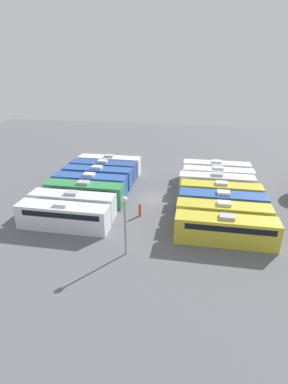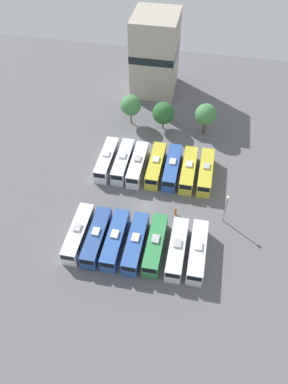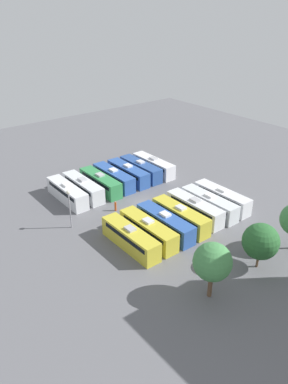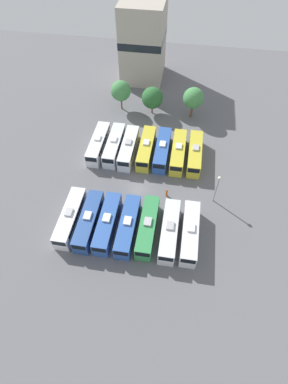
{
  "view_description": "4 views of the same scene",
  "coord_description": "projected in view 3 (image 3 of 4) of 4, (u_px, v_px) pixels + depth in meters",
  "views": [
    {
      "loc": [
        39.81,
        6.03,
        18.33
      ],
      "look_at": [
        1.44,
        -0.96,
        1.67
      ],
      "focal_mm": 28.0,
      "sensor_mm": 36.0,
      "label": 1
    },
    {
      "loc": [
        8.22,
        -44.42,
        53.82
      ],
      "look_at": [
        -0.74,
        1.49,
        2.31
      ],
      "focal_mm": 35.0,
      "sensor_mm": 36.0,
      "label": 2
    },
    {
      "loc": [
        36.78,
        46.79,
        31.9
      ],
      "look_at": [
        -0.39,
        -0.35,
        1.91
      ],
      "focal_mm": 35.0,
      "sensor_mm": 36.0,
      "label": 3
    },
    {
      "loc": [
        6.93,
        -35.73,
        44.23
      ],
      "look_at": [
        1.45,
        -1.72,
        1.43
      ],
      "focal_mm": 28.0,
      "sensor_mm": 36.0,
      "label": 4
    }
  ],
  "objects": [
    {
      "name": "ground_plane",
      "position": [
        144.0,
        203.0,
        67.5
      ],
      "size": [
        121.94,
        121.94,
        0.0
      ],
      "primitive_type": "plane",
      "color": "slate"
    },
    {
      "name": "bus_0",
      "position": [
        153.0,
        165.0,
        78.9
      ],
      "size": [
        2.64,
        11.15,
        3.42
      ],
      "color": "white",
      "rests_on": "ground_plane"
    },
    {
      "name": "bus_1",
      "position": [
        141.0,
        169.0,
        77.21
      ],
      "size": [
        2.64,
        11.15,
        3.42
      ],
      "color": "#284C93",
      "rests_on": "ground_plane"
    },
    {
      "name": "bus_2",
      "position": [
        128.0,
        173.0,
        75.36
      ],
      "size": [
        2.64,
        11.15,
        3.42
      ],
      "color": "#2D56A8",
      "rests_on": "ground_plane"
    },
    {
      "name": "bus_3",
      "position": [
        114.0,
        177.0,
        73.44
      ],
      "size": [
        2.64,
        11.15,
        3.42
      ],
      "color": "#2D56A8",
      "rests_on": "ground_plane"
    },
    {
      "name": "bus_4",
      "position": [
        100.0,
        182.0,
        71.36
      ],
      "size": [
        2.64,
        11.15,
        3.42
      ],
      "color": "#338C4C",
      "rests_on": "ground_plane"
    },
    {
      "name": "bus_5",
      "position": [
        83.0,
        187.0,
        69.45
      ],
      "size": [
        2.64,
        11.15,
        3.42
      ],
      "color": "silver",
      "rests_on": "ground_plane"
    },
    {
      "name": "bus_6",
      "position": [
        67.0,
        192.0,
        67.47
      ],
      "size": [
        2.64,
        11.15,
        3.42
      ],
      "color": "silver",
      "rests_on": "ground_plane"
    },
    {
      "name": "bus_7",
      "position": [
        222.0,
        198.0,
        65.63
      ],
      "size": [
        2.64,
        11.15,
        3.42
      ],
      "color": "silver",
      "rests_on": "ground_plane"
    },
    {
      "name": "bus_8",
      "position": [
        209.0,
        204.0,
        63.68
      ],
      "size": [
        2.64,
        11.15,
        3.42
      ],
      "color": "silver",
      "rests_on": "ground_plane"
    },
    {
      "name": "bus_9",
      "position": [
        195.0,
        208.0,
        62.18
      ],
      "size": [
        2.64,
        11.15,
        3.42
      ],
      "color": "silver",
      "rests_on": "ground_plane"
    },
    {
      "name": "bus_10",
      "position": [
        181.0,
        216.0,
        59.87
      ],
      "size": [
        2.64,
        11.15,
        3.42
      ],
      "color": "gold",
      "rests_on": "ground_plane"
    },
    {
      "name": "bus_11",
      "position": [
        165.0,
        223.0,
        57.98
      ],
      "size": [
        2.64,
        11.15,
        3.42
      ],
      "color": "#2D56A8",
      "rests_on": "ground_plane"
    },
    {
      "name": "bus_12",
      "position": [
        148.0,
        230.0,
        56.24
      ],
      "size": [
        2.64,
        11.15,
        3.42
      ],
      "color": "gold",
      "rests_on": "ground_plane"
    },
    {
      "name": "bus_13",
      "position": [
        130.0,
        238.0,
        54.29
      ],
      "size": [
        2.64,
        11.15,
        3.42
      ],
      "color": "gold",
      "rests_on": "ground_plane"
    },
    {
      "name": "worker_person",
      "position": [
        115.0,
        206.0,
        64.56
      ],
      "size": [
        0.36,
        0.36,
        1.85
      ],
      "color": "#CC4C19",
      "rests_on": "ground_plane"
    },
    {
      "name": "light_pole",
      "position": [
        69.0,
        202.0,
        57.96
      ],
      "size": [
        0.6,
        0.6,
        6.6
      ],
      "color": "gray",
      "rests_on": "ground_plane"
    },
    {
      "name": "tree_1",
      "position": [
        261.0,
        241.0,
        49.2
      ],
      "size": [
        4.93,
        4.93,
        6.56
      ],
      "color": "brown",
      "rests_on": "ground_plane"
    },
    {
      "name": "tree_2",
      "position": [
        212.0,
        262.0,
        43.65
      ],
      "size": [
        4.7,
        4.7,
        7.45
      ],
      "color": "brown",
      "rests_on": "ground_plane"
    }
  ]
}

